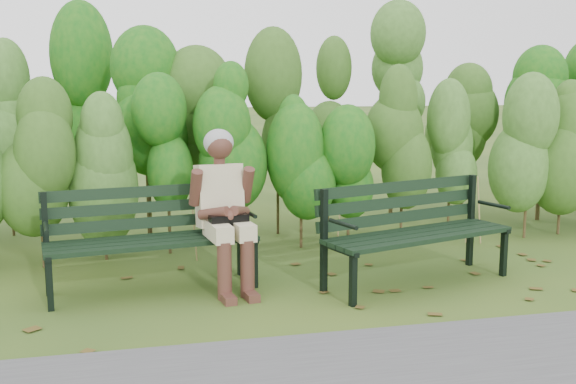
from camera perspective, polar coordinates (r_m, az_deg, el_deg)
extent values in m
plane|color=#2C481C|center=(5.43, 0.84, -8.42)|extent=(80.00, 80.00, 0.00)
cylinder|color=#47381E|center=(6.50, -20.73, -2.42)|extent=(0.03, 0.03, 0.80)
ellipsoid|color=#375D1F|center=(6.41, -21.06, 3.20)|extent=(0.64, 0.64, 1.44)
cylinder|color=#47381E|center=(6.45, -15.34, -2.24)|extent=(0.03, 0.03, 0.80)
ellipsoid|color=#375D1F|center=(6.36, -15.59, 3.43)|extent=(0.64, 0.64, 1.44)
cylinder|color=#47381E|center=(6.45, -9.90, -2.04)|extent=(0.03, 0.03, 0.80)
ellipsoid|color=#375D1F|center=(6.36, -10.06, 3.62)|extent=(0.64, 0.64, 1.44)
cylinder|color=#47381E|center=(6.51, -4.52, -1.83)|extent=(0.03, 0.03, 0.80)
ellipsoid|color=#375D1F|center=(6.42, -4.59, 3.79)|extent=(0.64, 0.64, 1.44)
cylinder|color=#47381E|center=(6.63, 0.72, -1.60)|extent=(0.03, 0.03, 0.80)
ellipsoid|color=#375D1F|center=(6.54, 0.73, 3.92)|extent=(0.64, 0.64, 1.44)
cylinder|color=#47381E|center=(6.80, 5.74, -1.37)|extent=(0.03, 0.03, 0.80)
ellipsoid|color=#375D1F|center=(6.71, 5.83, 4.01)|extent=(0.64, 0.64, 1.44)
cylinder|color=#47381E|center=(7.01, 10.48, -1.15)|extent=(0.03, 0.03, 0.80)
ellipsoid|color=#375D1F|center=(6.93, 10.63, 4.06)|extent=(0.64, 0.64, 1.44)
cylinder|color=#47381E|center=(7.28, 14.90, -0.93)|extent=(0.03, 0.03, 0.80)
ellipsoid|color=#375D1F|center=(7.20, 15.11, 4.09)|extent=(0.64, 0.64, 1.44)
cylinder|color=#47381E|center=(7.58, 18.99, -0.73)|extent=(0.03, 0.03, 0.80)
ellipsoid|color=#375D1F|center=(7.50, 19.25, 4.09)|extent=(0.64, 0.64, 1.44)
cylinder|color=#47381E|center=(7.92, 22.75, -0.53)|extent=(0.03, 0.03, 0.80)
ellipsoid|color=#375D1F|center=(7.85, 23.04, 4.08)|extent=(0.64, 0.64, 1.44)
cylinder|color=#47381E|center=(7.43, -18.11, 0.30)|extent=(0.04, 0.04, 1.10)
ellipsoid|color=#135D16|center=(7.35, -18.46, 7.09)|extent=(0.70, 0.70, 1.98)
cylinder|color=#47381E|center=(7.40, -12.19, 0.52)|extent=(0.04, 0.04, 1.10)
ellipsoid|color=#135D16|center=(7.32, -12.42, 7.34)|extent=(0.70, 0.70, 1.98)
cylinder|color=#47381E|center=(7.45, -6.28, 0.73)|extent=(0.04, 0.04, 1.10)
ellipsoid|color=#135D16|center=(7.37, -6.40, 7.51)|extent=(0.70, 0.70, 1.98)
cylinder|color=#47381E|center=(7.58, -0.50, 0.93)|extent=(0.04, 0.04, 1.10)
ellipsoid|color=#135D16|center=(7.50, -0.51, 7.59)|extent=(0.70, 0.70, 1.98)
cylinder|color=#47381E|center=(7.78, 5.03, 1.11)|extent=(0.04, 0.04, 1.10)
ellipsoid|color=#135D16|center=(7.70, 5.12, 7.60)|extent=(0.70, 0.70, 1.98)
cylinder|color=#47381E|center=(8.05, 10.23, 1.27)|extent=(0.04, 0.04, 1.10)
ellipsoid|color=#135D16|center=(7.98, 10.42, 7.54)|extent=(0.70, 0.70, 1.98)
cylinder|color=#47381E|center=(8.38, 15.07, 1.41)|extent=(0.04, 0.04, 1.10)
ellipsoid|color=#135D16|center=(8.31, 15.32, 7.43)|extent=(0.70, 0.70, 1.98)
cylinder|color=#47381E|center=(8.77, 19.50, 1.53)|extent=(0.04, 0.04, 1.10)
ellipsoid|color=#135D16|center=(8.70, 19.82, 7.28)|extent=(0.70, 0.70, 1.98)
cube|color=brown|center=(5.14, -9.53, -9.53)|extent=(0.11, 0.11, 0.01)
cube|color=brown|center=(5.91, 13.63, -7.17)|extent=(0.11, 0.11, 0.01)
cube|color=brown|center=(5.32, -19.34, -9.30)|extent=(0.11, 0.11, 0.01)
cube|color=brown|center=(7.25, 22.97, -4.60)|extent=(0.11, 0.11, 0.01)
cube|color=brown|center=(4.48, -3.98, -12.34)|extent=(0.10, 0.11, 0.01)
cube|color=brown|center=(6.53, 22.41, -6.05)|extent=(0.08, 0.10, 0.01)
cube|color=brown|center=(5.83, -1.08, -7.14)|extent=(0.11, 0.11, 0.01)
cube|color=brown|center=(4.62, -4.50, -11.66)|extent=(0.11, 0.10, 0.01)
cube|color=brown|center=(6.88, 12.66, -4.80)|extent=(0.11, 0.11, 0.01)
cube|color=brown|center=(4.35, -2.65, -13.00)|extent=(0.10, 0.08, 0.01)
cube|color=brown|center=(6.62, 8.44, -5.23)|extent=(0.09, 0.11, 0.01)
cube|color=brown|center=(6.32, 9.78, -5.98)|extent=(0.11, 0.11, 0.01)
cube|color=brown|center=(4.42, -13.38, -12.86)|extent=(0.09, 0.11, 0.01)
cube|color=brown|center=(5.10, -13.58, -9.82)|extent=(0.10, 0.11, 0.01)
cube|color=brown|center=(5.72, -10.96, -7.65)|extent=(0.10, 0.08, 0.01)
cube|color=brown|center=(4.26, -4.43, -13.52)|extent=(0.11, 0.11, 0.01)
cube|color=brown|center=(5.57, -9.57, -8.06)|extent=(0.11, 0.11, 0.01)
cube|color=brown|center=(5.12, -17.67, -9.95)|extent=(0.11, 0.11, 0.01)
cube|color=brown|center=(5.50, -18.03, -8.61)|extent=(0.11, 0.11, 0.01)
cube|color=brown|center=(5.78, 0.01, -7.28)|extent=(0.11, 0.10, 0.01)
cube|color=brown|center=(5.28, -9.74, -9.05)|extent=(0.10, 0.08, 0.01)
cube|color=brown|center=(5.69, 5.90, -7.60)|extent=(0.10, 0.11, 0.01)
cube|color=brown|center=(5.86, -1.92, -7.06)|extent=(0.11, 0.11, 0.01)
cube|color=brown|center=(6.20, -5.42, -6.17)|extent=(0.10, 0.11, 0.01)
cube|color=brown|center=(4.52, 7.33, -12.16)|extent=(0.10, 0.09, 0.01)
cube|color=brown|center=(5.23, -21.41, -9.74)|extent=(0.11, 0.09, 0.01)
cube|color=brown|center=(5.30, -10.53, -9.00)|extent=(0.11, 0.11, 0.01)
cube|color=brown|center=(7.29, 18.67, -4.28)|extent=(0.11, 0.11, 0.01)
cube|color=brown|center=(5.43, 2.65, -8.41)|extent=(0.11, 0.11, 0.01)
cube|color=brown|center=(5.83, 11.19, -7.32)|extent=(0.08, 0.10, 0.01)
cube|color=brown|center=(6.32, 13.56, -6.09)|extent=(0.08, 0.09, 0.01)
cube|color=brown|center=(5.43, 6.49, -8.43)|extent=(0.11, 0.11, 0.01)
cube|color=black|center=(5.26, -11.07, -4.54)|extent=(1.64, 0.33, 0.04)
cube|color=black|center=(5.37, -11.29, -4.26)|extent=(1.64, 0.33, 0.04)
cube|color=black|center=(5.48, -11.50, -4.00)|extent=(1.64, 0.33, 0.04)
cube|color=black|center=(5.59, -11.70, -3.75)|extent=(1.64, 0.33, 0.04)
cube|color=black|center=(5.65, -11.88, -2.57)|extent=(1.63, 0.29, 0.10)
cube|color=black|center=(5.63, -11.94, -1.27)|extent=(1.63, 0.29, 0.10)
cube|color=black|center=(5.63, -12.01, 0.03)|extent=(1.63, 0.29, 0.10)
cube|color=black|center=(5.23, -19.53, -7.32)|extent=(0.05, 0.05, 0.41)
cube|color=black|center=(5.55, -19.78, -4.18)|extent=(0.05, 0.05, 0.82)
cube|color=black|center=(5.35, -19.70, -4.87)|extent=(0.11, 0.46, 0.04)
cylinder|color=black|center=(5.27, -19.81, -2.86)|extent=(0.08, 0.34, 0.03)
cube|color=black|center=(5.48, -2.85, -6.01)|extent=(0.05, 0.05, 0.41)
cube|color=black|center=(5.80, -4.09, -3.10)|extent=(0.05, 0.05, 0.82)
cube|color=black|center=(5.61, -3.46, -3.71)|extent=(0.11, 0.46, 0.04)
cylinder|color=black|center=(5.52, -3.33, -1.78)|extent=(0.08, 0.34, 0.03)
cube|color=black|center=(5.50, 12.25, -3.92)|extent=(1.62, 0.59, 0.04)
cube|color=black|center=(5.58, 11.45, -3.70)|extent=(1.62, 0.59, 0.04)
cube|color=black|center=(5.66, 10.67, -3.48)|extent=(1.62, 0.59, 0.04)
cube|color=black|center=(5.75, 9.92, -3.27)|extent=(1.62, 0.59, 0.04)
cube|color=black|center=(5.79, 9.40, -2.13)|extent=(1.60, 0.54, 0.10)
cube|color=black|center=(5.78, 9.35, -0.85)|extent=(1.60, 0.54, 0.10)
cube|color=black|center=(5.77, 9.30, 0.43)|extent=(1.60, 0.54, 0.10)
cube|color=black|center=(5.05, 5.53, -7.36)|extent=(0.06, 0.06, 0.42)
cube|color=black|center=(5.31, 3.06, -4.17)|extent=(0.06, 0.06, 0.83)
cube|color=black|center=(5.15, 4.36, -4.84)|extent=(0.18, 0.45, 0.04)
cylinder|color=black|center=(5.06, 4.68, -2.72)|extent=(0.13, 0.34, 0.03)
cube|color=black|center=(6.09, 17.80, -4.88)|extent=(0.06, 0.06, 0.42)
cube|color=black|center=(6.31, 15.22, -2.34)|extent=(0.06, 0.06, 0.83)
cube|color=black|center=(6.17, 16.62, -2.84)|extent=(0.18, 0.45, 0.04)
cylinder|color=black|center=(6.10, 17.02, -1.05)|extent=(0.13, 0.34, 0.03)
cube|color=beige|center=(5.30, -5.96, -3.30)|extent=(0.20, 0.44, 0.13)
cube|color=beige|center=(5.35, -4.06, -3.15)|extent=(0.20, 0.44, 0.13)
cylinder|color=#502C22|center=(5.20, -5.40, -6.66)|extent=(0.13, 0.13, 0.45)
cylinder|color=#502C22|center=(5.25, -3.46, -6.48)|extent=(0.13, 0.13, 0.45)
cube|color=#502C22|center=(5.18, -5.11, -8.97)|extent=(0.12, 0.21, 0.06)
cube|color=#502C22|center=(5.24, -3.17, -8.76)|extent=(0.12, 0.21, 0.06)
cube|color=beige|center=(5.54, -5.84, -0.28)|extent=(0.40, 0.31, 0.53)
cylinder|color=#502C22|center=(5.48, -5.83, 2.53)|extent=(0.09, 0.09, 0.10)
sphere|color=#502C22|center=(5.45, -5.82, 3.89)|extent=(0.21, 0.21, 0.21)
ellipsoid|color=gray|center=(5.48, -5.90, 4.18)|extent=(0.25, 0.23, 0.22)
cylinder|color=#502C22|center=(5.39, -7.81, 0.36)|extent=(0.12, 0.22, 0.32)
cylinder|color=#502C22|center=(5.50, -3.48, 0.61)|extent=(0.12, 0.22, 0.32)
cylinder|color=#502C22|center=(5.32, -6.31, -1.79)|extent=(0.26, 0.25, 0.13)
cylinder|color=#502C22|center=(5.38, -4.11, -1.63)|extent=(0.21, 0.28, 0.13)
sphere|color=#502C22|center=(5.30, -5.02, -2.04)|extent=(0.11, 0.11, 0.11)
cube|color=black|center=(5.32, -5.04, -2.78)|extent=(0.32, 0.16, 0.16)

